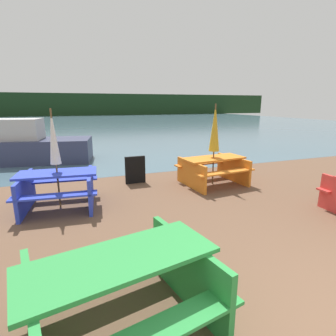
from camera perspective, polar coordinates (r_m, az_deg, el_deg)
water at (r=32.85m, az=-16.12°, el=9.56°), size 60.00×50.00×0.00m
far_treeline at (r=52.75m, az=-18.02°, el=13.02°), size 80.00×1.60×4.00m
picnic_table_green at (r=2.71m, az=-10.00°, el=-24.24°), size 1.99×1.69×0.79m
picnic_table_blue at (r=5.92m, az=-22.73°, el=-3.75°), size 1.68×1.52×0.77m
picnic_table_orange at (r=7.18m, az=9.78°, el=0.04°), size 1.79×1.54×0.74m
umbrella_gold at (r=7.00m, az=10.14°, el=8.52°), size 0.28×0.28×2.14m
umbrella_white at (r=5.72m, az=-23.68°, el=6.02°), size 0.21×0.21×2.05m
boat at (r=10.98m, az=-27.08°, el=4.27°), size 3.96×2.26×1.61m
signboard at (r=7.21m, az=-7.14°, el=-0.41°), size 0.55×0.08×0.75m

